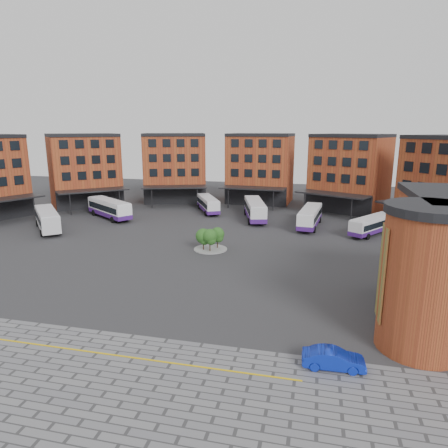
% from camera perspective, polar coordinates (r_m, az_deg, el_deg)
% --- Properties ---
extents(ground, '(160.00, 160.00, 0.00)m').
position_cam_1_polar(ground, '(42.73, -8.78, -8.07)').
color(ground, '#28282B').
rests_on(ground, ground).
extents(paving_zone, '(50.00, 22.00, 0.02)m').
position_cam_1_polar(paving_zone, '(25.19, -24.85, -26.10)').
color(paving_zone, slate).
rests_on(paving_zone, ground).
extents(yellow_line, '(26.00, 0.15, 0.02)m').
position_cam_1_polar(yellow_line, '(30.57, -15.31, -17.61)').
color(yellow_line, gold).
rests_on(yellow_line, paving_zone).
extents(main_building, '(94.14, 42.48, 14.60)m').
position_cam_1_polar(main_building, '(78.08, -1.79, 7.33)').
color(main_building, '#964320').
rests_on(main_building, ground).
extents(tree_island, '(4.40, 4.40, 3.04)m').
position_cam_1_polar(tree_island, '(52.02, -2.02, -1.93)').
color(tree_island, gray).
rests_on(tree_island, ground).
extents(bus_a, '(9.61, 10.25, 3.24)m').
position_cam_1_polar(bus_a, '(68.22, -23.93, 0.76)').
color(bus_a, silver).
rests_on(bus_a, ground).
extents(bus_b, '(11.18, 9.06, 3.33)m').
position_cam_1_polar(bus_b, '(73.77, -16.07, 2.19)').
color(bus_b, white).
rests_on(bus_b, ground).
extents(bus_c, '(6.85, 10.25, 2.91)m').
position_cam_1_polar(bus_c, '(76.26, -2.31, 2.89)').
color(bus_c, white).
rests_on(bus_c, ground).
extents(bus_d, '(5.76, 12.23, 3.36)m').
position_cam_1_polar(bus_d, '(70.02, 4.44, 2.11)').
color(bus_d, silver).
rests_on(bus_d, ground).
extents(bus_e, '(3.81, 11.34, 3.13)m').
position_cam_1_polar(bus_e, '(66.02, 12.17, 1.04)').
color(bus_e, white).
rests_on(bus_e, ground).
extents(bus_f, '(7.54, 9.36, 2.78)m').
position_cam_1_polar(bus_f, '(63.97, 20.44, -0.09)').
color(bus_f, silver).
rests_on(bus_f, ground).
extents(blue_car, '(4.19, 1.64, 1.36)m').
position_cam_1_polar(blue_car, '(28.90, 15.38, -18.08)').
color(blue_car, '#0D25B1').
rests_on(blue_car, ground).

